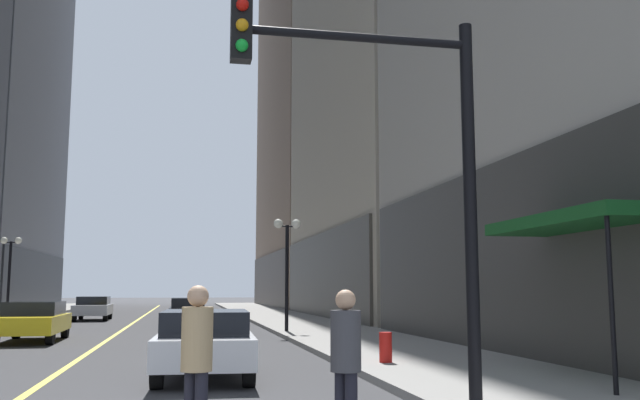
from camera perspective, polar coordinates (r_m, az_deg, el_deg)
ground_plane at (r=40.50m, az=-14.99°, el=-9.66°), size 200.00×200.00×0.00m
sidewalk_right at (r=40.82m, az=-3.18°, el=-9.77°), size 4.50×78.00×0.15m
lane_centre_stripe at (r=40.50m, az=-14.99°, el=-9.65°), size 0.16×70.00×0.01m
storefront_awning_right at (r=13.63m, az=20.54°, el=-1.75°), size 1.60×4.36×3.12m
car_white at (r=13.93m, az=-9.60°, el=-11.56°), size 2.01×4.16×1.32m
car_yellow at (r=25.03m, az=-22.84°, el=-9.21°), size 1.96×4.52×1.32m
car_black at (r=33.59m, az=-11.02°, el=-9.05°), size 1.74×4.57×1.32m
car_silver at (r=40.62m, az=-18.43°, el=-8.51°), size 1.92×4.20×1.32m
pedestrian_with_orange_bag at (r=7.70m, az=2.17°, el=-12.87°), size 0.47×0.47×1.74m
pedestrian_in_tan_trench at (r=7.66m, az=-10.27°, el=-12.56°), size 0.48×0.48×1.78m
traffic_light_near_right at (r=9.43m, az=6.45°, el=4.84°), size 3.43×0.35×5.65m
street_lamp_left_far at (r=39.07m, az=-24.49°, el=-4.55°), size 1.06×0.36×4.43m
street_lamp_right_mid at (r=26.41m, az=-2.77°, el=-4.15°), size 1.06×0.36×4.43m
fire_hydrant_right at (r=15.34m, az=5.51°, el=-12.44°), size 0.28×0.28×0.80m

